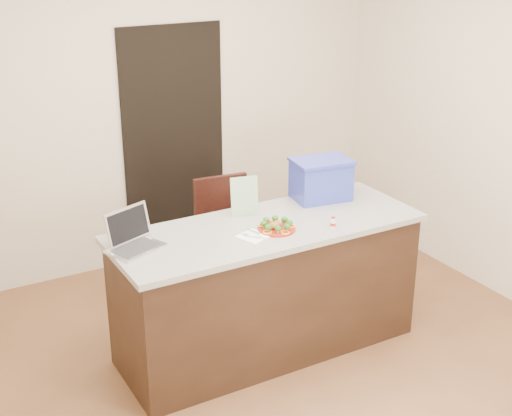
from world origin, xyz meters
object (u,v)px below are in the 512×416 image
yogurt_bottle (333,223)px  island (267,288)px  blue_box (321,179)px  chair (227,231)px  laptop (132,237)px  plate (276,229)px  napkin (253,236)px

yogurt_bottle → island: bearing=144.9°
blue_box → chair: size_ratio=0.46×
chair → laptop: bearing=-138.8°
yogurt_bottle → chair: yogurt_bottle is taller
laptop → chair: 1.29m
blue_box → island: bearing=-150.2°
yogurt_bottle → blue_box: blue_box is taller
plate → yogurt_bottle: yogurt_bottle is taller
napkin → yogurt_bottle: (0.52, -0.13, 0.03)m
plate → chair: bearing=82.9°
island → napkin: (-0.17, -0.12, 0.46)m
island → laptop: 1.03m
yogurt_bottle → chair: bearing=101.9°
island → yogurt_bottle: (0.35, -0.24, 0.49)m
island → blue_box: blue_box is taller
napkin → chair: 1.05m
chair → blue_box: bearing=-46.3°
plate → blue_box: size_ratio=0.56×
laptop → chair: laptop is taller
island → laptop: (-0.88, 0.12, 0.52)m
island → blue_box: (0.57, 0.23, 0.61)m
island → napkin: bearing=-145.6°
napkin → chair: size_ratio=0.18×
napkin → yogurt_bottle: size_ratio=2.28×
yogurt_bottle → chair: 1.16m
yogurt_bottle → laptop: bearing=163.5°
plate → blue_box: (0.56, 0.33, 0.14)m
plate → laptop: (-0.89, 0.22, 0.05)m
plate → blue_box: bearing=30.2°
chair → yogurt_bottle: bearing=-71.8°
napkin → yogurt_bottle: bearing=-13.7°
laptop → blue_box: blue_box is taller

